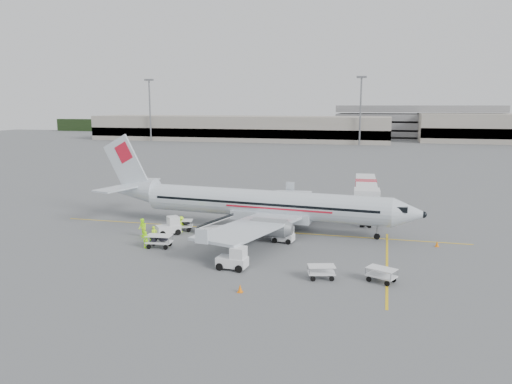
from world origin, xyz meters
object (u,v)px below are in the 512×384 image
(jet_bridge, at_px, (365,198))
(aircraft, at_px, (265,185))
(belt_loader, at_px, (217,221))
(tug_mid, at_px, (232,258))
(tug_aft, at_px, (168,226))
(tug_fore, at_px, (283,234))

(jet_bridge, bearing_deg, aircraft, -139.46)
(belt_loader, bearing_deg, tug_mid, -81.03)
(jet_bridge, xyz_separation_m, belt_loader, (-14.53, -12.32, -0.91))
(aircraft, distance_m, tug_aft, 10.84)
(jet_bridge, xyz_separation_m, tug_fore, (-7.15, -14.03, -1.38))
(tug_fore, xyz_separation_m, tug_aft, (-12.06, -0.06, 0.13))
(tug_fore, distance_m, tug_mid, 9.23)
(aircraft, relative_size, tug_aft, 14.72)
(jet_bridge, distance_m, tug_fore, 15.80)
(aircraft, bearing_deg, belt_loader, -144.13)
(tug_mid, bearing_deg, tug_aft, 141.24)
(tug_fore, relative_size, tug_mid, 0.84)
(aircraft, relative_size, tug_mid, 14.34)
(aircraft, distance_m, belt_loader, 6.26)
(aircraft, distance_m, jet_bridge, 14.23)
(belt_loader, relative_size, tug_fore, 2.29)
(belt_loader, relative_size, tug_mid, 1.91)
(belt_loader, relative_size, tug_aft, 1.96)
(tug_aft, bearing_deg, tug_mid, -83.06)
(aircraft, distance_m, tug_fore, 6.62)
(tug_fore, bearing_deg, tug_mid, -97.40)
(tug_aft, bearing_deg, belt_loader, -19.77)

